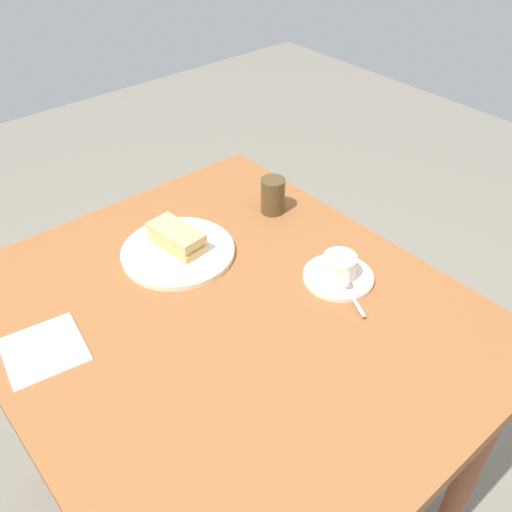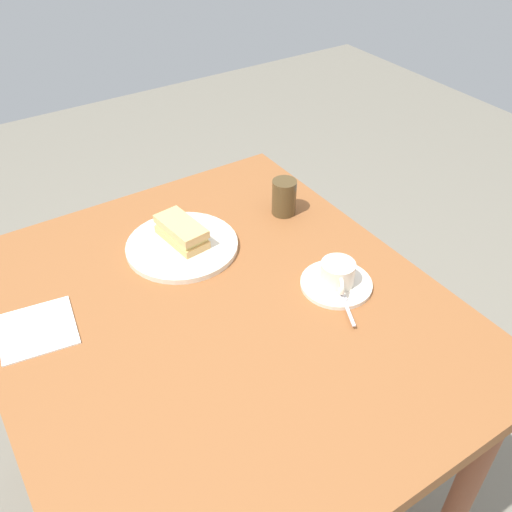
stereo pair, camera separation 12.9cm
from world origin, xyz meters
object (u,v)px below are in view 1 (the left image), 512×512
sandwich_front (177,237)px  coffee_cup (340,266)px  dining_table (229,344)px  spoon (352,296)px  coffee_saucer (338,277)px  drinking_glass (273,196)px  napkin (44,350)px  sandwich_plate (178,252)px

sandwich_front → coffee_cup: (-0.32, -0.22, -0.00)m
dining_table → sandwich_front: sandwich_front is taller
coffee_cup → spoon: (-0.07, 0.03, -0.03)m
coffee_saucer → drinking_glass: size_ratio=1.68×
coffee_saucer → napkin: (0.23, 0.60, -0.00)m
coffee_saucer → spoon: (-0.07, 0.03, 0.01)m
sandwich_plate → spoon: 0.43m
sandwich_front → drinking_glass: (-0.02, -0.29, 0.01)m
coffee_cup → napkin: bearing=69.2°
dining_table → drinking_glass: drinking_glass is taller
dining_table → coffee_saucer: (-0.08, -0.26, 0.11)m
coffee_saucer → napkin: bearing=69.4°
coffee_cup → dining_table: bearing=72.7°
spoon → drinking_glass: drinking_glass is taller
sandwich_plate → napkin: size_ratio=1.81×
sandwich_front → coffee_cup: size_ratio=1.56×
drinking_glass → napkin: bearing=96.5°
sandwich_front → coffee_saucer: size_ratio=0.92×
sandwich_plate → sandwich_front: sandwich_front is taller
coffee_cup → drinking_glass: bearing=-12.9°
coffee_cup → sandwich_front: bearing=34.1°
sandwich_front → spoon: (-0.39, -0.19, -0.03)m
coffee_cup → napkin: (0.23, 0.60, -0.04)m
coffee_saucer → dining_table: bearing=73.0°
sandwich_plate → drinking_glass: (-0.01, -0.30, 0.04)m
sandwich_plate → sandwich_front: bearing=-32.5°
coffee_saucer → spoon: size_ratio=1.71×
sandwich_plate → coffee_saucer: size_ratio=1.69×
dining_table → sandwich_front: 0.28m
sandwich_front → sandwich_plate: bearing=147.5°
coffee_cup → drinking_glass: (0.30, -0.07, 0.01)m
drinking_glass → sandwich_front: bearing=86.2°
sandwich_front → napkin: sandwich_front is taller
dining_table → sandwich_front: bearing=-8.8°
dining_table → sandwich_plate: (0.23, -0.03, 0.11)m
coffee_saucer → sandwich_front: bearing=34.3°
coffee_cup → napkin: size_ratio=0.64×
spoon → drinking_glass: size_ratio=0.99×
sandwich_front → coffee_cup: bearing=-145.9°
sandwich_plate → dining_table: bearing=172.6°
sandwich_plate → spoon: bearing=-152.5°
dining_table → coffee_saucer: size_ratio=6.56×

